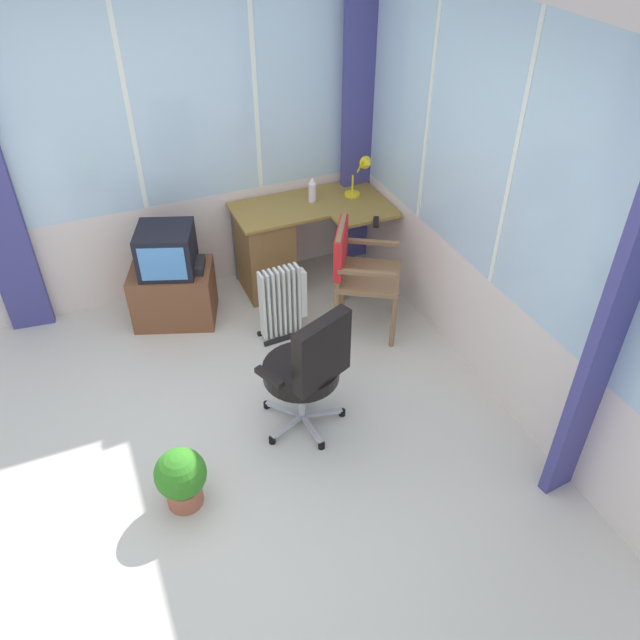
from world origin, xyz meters
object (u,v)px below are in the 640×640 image
space_heater (284,302)px  tv_on_stand (172,280)px  desk (271,247)px  potted_plant (181,478)px  desk_lamp (364,171)px  tv_remote (376,222)px  spray_bottle (312,190)px  wooden_armchair (354,264)px  office_chair (309,366)px

space_heater → tv_on_stand: bearing=143.6°
desk → potted_plant: (-1.25, -1.95, -0.18)m
space_heater → potted_plant: 1.70m
desk_lamp → space_heater: 1.32m
space_heater → potted_plant: size_ratio=1.51×
tv_remote → spray_bottle: 0.64m
wooden_armchair → space_heater: bearing=169.4°
tv_remote → spray_bottle: size_ratio=0.69×
spray_bottle → office_chair: spray_bottle is taller
tv_remote → space_heater: bearing=-141.8°
spray_bottle → wooden_armchair: 0.84m
tv_remote → tv_on_stand: (-1.60, 0.40, -0.39)m
desk → wooden_armchair: wooden_armchair is taller
desk_lamp → tv_remote: desk_lamp is taller
tv_remote → tv_on_stand: tv_on_stand is taller
desk → tv_on_stand: tv_on_stand is taller
wooden_armchair → office_chair: size_ratio=0.94×
space_heater → potted_plant: (-1.11, -1.28, -0.09)m
desk → office_chair: bearing=-101.0°
desk_lamp → office_chair: bearing=-125.4°
desk_lamp → spray_bottle: 0.46m
desk → potted_plant: desk is taller
spray_bottle → potted_plant: spray_bottle is taller
office_chair → tv_remote: bearing=48.0°
desk_lamp → office_chair: 2.03m
tv_remote → spray_bottle: (-0.32, 0.54, 0.09)m
office_chair → desk_lamp: bearing=54.6°
spray_bottle → wooden_armchair: spray_bottle is taller
space_heater → desk: bearing=78.4°
wooden_armchair → tv_on_stand: (-1.29, 0.65, -0.22)m
desk_lamp → potted_plant: bearing=-137.6°
tv_remote → space_heater: tv_remote is taller
desk → desk_lamp: size_ratio=3.55×
potted_plant → tv_on_stand: bearing=78.6°
tv_remote → space_heater: (-0.85, -0.15, -0.44)m
tv_on_stand → desk_lamp: bearing=2.2°
spray_bottle → potted_plant: bearing=-129.8°
tv_on_stand → potted_plant: 1.87m
desk → space_heater: size_ratio=2.03×
spray_bottle → office_chair: size_ratio=0.22×
tv_on_stand → potted_plant: (-0.37, -1.83, -0.15)m
spray_bottle → wooden_armchair: size_ratio=0.24×
wooden_armchair → tv_on_stand: 1.46m
desk → tv_remote: (0.72, -0.52, 0.36)m
spray_bottle → wooden_armchair: (0.01, -0.80, -0.26)m
tv_on_stand → space_heater: bearing=-36.4°
office_chair → space_heater: bearing=79.4°
potted_plant → desk: bearing=57.3°
desk → desk_lamp: desk_lamp is taller
wooden_armchair → potted_plant: bearing=-144.6°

